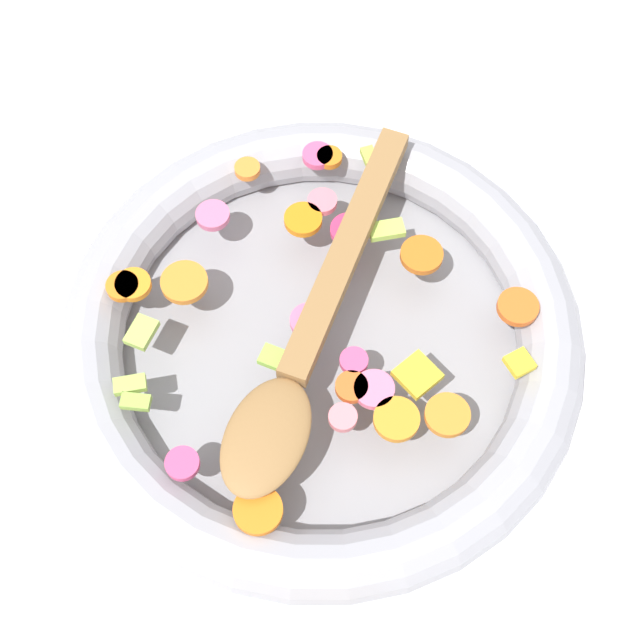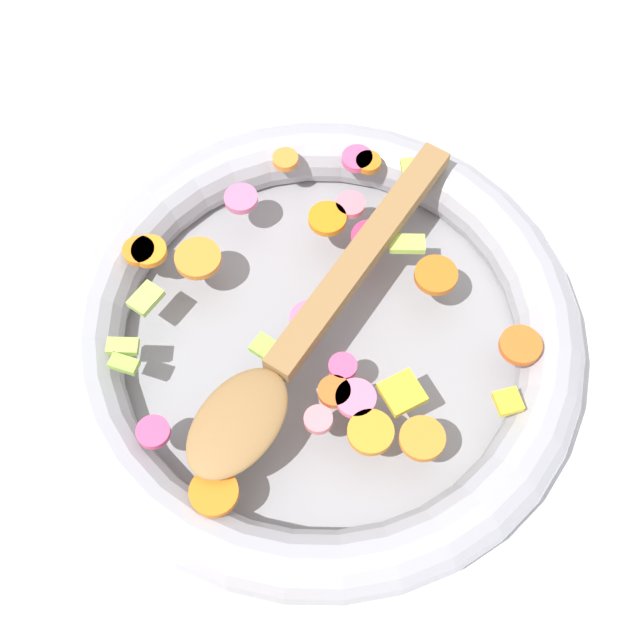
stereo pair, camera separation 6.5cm
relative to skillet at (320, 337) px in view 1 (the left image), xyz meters
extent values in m
plane|color=silver|center=(0.00, 0.00, -0.02)|extent=(4.00, 4.00, 0.00)
cylinder|color=gray|center=(0.00, 0.00, -0.02)|extent=(0.35, 0.35, 0.01)
torus|color=#9E9EA5|center=(0.00, 0.00, 0.00)|extent=(0.40, 0.40, 0.05)
cylinder|color=orange|center=(0.09, -0.01, 0.03)|extent=(0.03, 0.03, 0.01)
cylinder|color=orange|center=(-0.12, 0.08, 0.03)|extent=(0.04, 0.04, 0.01)
cylinder|color=orange|center=(0.07, 0.13, 0.03)|extent=(0.03, 0.03, 0.01)
cylinder|color=#D75E23|center=(-0.06, -0.01, 0.03)|extent=(0.03, 0.03, 0.01)
cylinder|color=orange|center=(-0.03, -0.14, 0.03)|extent=(0.04, 0.04, 0.01)
cylinder|color=orange|center=(0.06, 0.09, 0.03)|extent=(0.05, 0.05, 0.01)
cylinder|color=orange|center=(0.15, 0.02, 0.03)|extent=(0.03, 0.03, 0.01)
cylinder|color=orange|center=(0.03, -0.09, 0.03)|extent=(0.05, 0.05, 0.01)
cylinder|color=orange|center=(-0.09, -0.03, 0.03)|extent=(0.04, 0.04, 0.01)
cylinder|color=orange|center=(0.07, 0.13, 0.03)|extent=(0.04, 0.04, 0.01)
cylinder|color=orange|center=(-0.10, -0.06, 0.03)|extent=(0.04, 0.04, 0.01)
cylinder|color=orange|center=(0.14, -0.05, 0.03)|extent=(0.03, 0.03, 0.01)
cube|color=#97D248|center=(-0.02, 0.04, 0.03)|extent=(0.03, 0.03, 0.01)
cube|color=#BBD24A|center=(0.13, -0.08, 0.03)|extent=(0.03, 0.01, 0.01)
cube|color=#94BF48|center=(-0.03, 0.14, 0.03)|extent=(0.02, 0.02, 0.01)
cube|color=#A1C151|center=(-0.01, 0.14, 0.03)|extent=(0.01, 0.02, 0.01)
cube|color=#ABCF56|center=(0.03, 0.13, 0.03)|extent=(0.03, 0.03, 0.01)
cube|color=#B4DD54|center=(0.06, -0.07, 0.03)|extent=(0.02, 0.03, 0.01)
cylinder|color=#E75081|center=(0.14, -0.04, 0.03)|extent=(0.03, 0.03, 0.01)
cylinder|color=pink|center=(0.11, 0.05, 0.03)|extent=(0.03, 0.03, 0.01)
cylinder|color=pink|center=(-0.07, -0.02, 0.03)|extent=(0.03, 0.03, 0.01)
cylinder|color=#DC487B|center=(-0.08, 0.12, 0.03)|extent=(0.03, 0.03, 0.01)
cylinder|color=#DE4C7E|center=(-0.04, -0.01, 0.03)|extent=(0.03, 0.03, 0.01)
cylinder|color=#ED7282|center=(0.10, -0.03, 0.03)|extent=(0.03, 0.03, 0.01)
cylinder|color=pink|center=(-0.08, 0.01, 0.03)|extent=(0.03, 0.03, 0.01)
cylinder|color=#D73364|center=(0.07, -0.04, 0.03)|extent=(0.04, 0.04, 0.01)
cylinder|color=pink|center=(0.00, 0.01, 0.03)|extent=(0.03, 0.03, 0.01)
cube|color=gold|center=(-0.06, -0.05, 0.03)|extent=(0.04, 0.04, 0.01)
cube|color=yellow|center=(-0.08, -0.13, 0.03)|extent=(0.02, 0.02, 0.01)
cube|color=olive|center=(0.05, -0.03, 0.04)|extent=(0.19, 0.16, 0.01)
ellipsoid|color=olive|center=(-0.08, 0.06, 0.04)|extent=(0.11, 0.10, 0.01)
camera|label=1|loc=(-0.29, 0.09, 0.61)|focal=50.00mm
camera|label=2|loc=(-0.30, 0.02, 0.61)|focal=50.00mm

